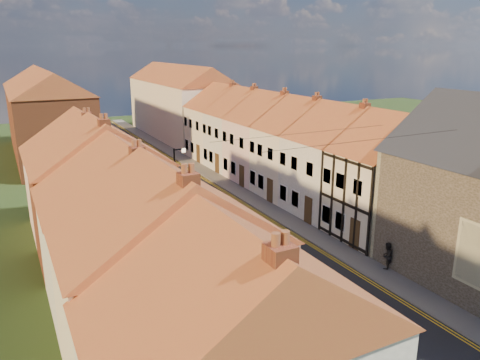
# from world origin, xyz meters

# --- Properties ---
(road) EXTENTS (7.00, 90.00, 0.02)m
(road) POSITION_xyz_m (0.00, 30.00, 0.01)
(road) COLOR black
(road) RESTS_ON ground
(pavement_left) EXTENTS (1.80, 90.00, 0.12)m
(pavement_left) POSITION_xyz_m (-4.40, 30.00, 0.06)
(pavement_left) COLOR slate
(pavement_left) RESTS_ON ground
(pavement_right) EXTENTS (1.80, 90.00, 0.12)m
(pavement_right) POSITION_xyz_m (4.40, 30.00, 0.06)
(pavement_right) COLOR slate
(pavement_right) RESTS_ON ground
(cottage_r_tudor) EXTENTS (8.30, 5.20, 9.00)m
(cottage_r_tudor) POSITION_xyz_m (9.27, 12.70, 4.47)
(cottage_r_tudor) COLOR #F3E0CC
(cottage_r_tudor) RESTS_ON ground
(cottage_r_white_near) EXTENTS (8.30, 6.00, 9.00)m
(cottage_r_white_near) POSITION_xyz_m (9.30, 18.10, 4.47)
(cottage_r_white_near) COLOR beige
(cottage_r_white_near) RESTS_ON ground
(cottage_r_cream_mid) EXTENTS (8.30, 5.20, 9.00)m
(cottage_r_cream_mid) POSITION_xyz_m (9.30, 23.50, 4.48)
(cottage_r_cream_mid) COLOR #F3E0CC
(cottage_r_cream_mid) RESTS_ON ground
(cottage_r_pink) EXTENTS (8.30, 6.00, 9.00)m
(cottage_r_pink) POSITION_xyz_m (9.30, 28.90, 4.47)
(cottage_r_pink) COLOR #FFD4C9
(cottage_r_pink) RESTS_ON ground
(cottage_r_white_far) EXTENTS (8.30, 5.20, 9.00)m
(cottage_r_white_far) POSITION_xyz_m (9.30, 34.30, 4.48)
(cottage_r_white_far) COLOR beige
(cottage_r_white_far) RESTS_ON ground
(cottage_r_cream_far) EXTENTS (8.30, 6.00, 9.00)m
(cottage_r_cream_far) POSITION_xyz_m (9.30, 39.70, 4.47)
(cottage_r_cream_far) COLOR #F3E0CC
(cottage_r_cream_far) RESTS_ON ground
(cottage_l_cream) EXTENTS (8.30, 6.30, 9.10)m
(cottage_l_cream) POSITION_xyz_m (-9.30, 5.55, 4.52)
(cottage_l_cream) COLOR #F3E0CC
(cottage_l_cream) RESTS_ON ground
(cottage_l_white) EXTENTS (8.30, 6.90, 8.80)m
(cottage_l_white) POSITION_xyz_m (-9.30, 11.95, 4.37)
(cottage_l_white) COLOR beige
(cottage_l_white) RESTS_ON ground
(cottage_l_brick_mid) EXTENTS (8.30, 5.70, 9.10)m
(cottage_l_brick_mid) POSITION_xyz_m (-9.30, 18.05, 4.53)
(cottage_l_brick_mid) COLOR #984C2C
(cottage_l_brick_mid) RESTS_ON ground
(cottage_l_pink) EXTENTS (8.30, 6.30, 8.80)m
(cottage_l_pink) POSITION_xyz_m (-9.30, 23.85, 4.37)
(cottage_l_pink) COLOR #FFD4C9
(cottage_l_pink) RESTS_ON ground
(block_right_far) EXTENTS (8.30, 24.20, 10.50)m
(block_right_far) POSITION_xyz_m (9.30, 55.00, 5.29)
(block_right_far) COLOR #F3E0CC
(block_right_far) RESTS_ON ground
(block_left_far) EXTENTS (8.30, 24.20, 10.50)m
(block_left_far) POSITION_xyz_m (-9.30, 50.00, 5.29)
(block_left_far) COLOR #984C2C
(block_left_far) RESTS_ON ground
(lamppost) EXTENTS (0.88, 0.15, 6.00)m
(lamppost) POSITION_xyz_m (-3.81, 20.00, 3.54)
(lamppost) COLOR black
(lamppost) RESTS_ON pavement_left
(car_mid) EXTENTS (1.66, 4.38, 1.42)m
(car_mid) POSITION_xyz_m (-2.71, 19.18, 0.71)
(car_mid) COLOR #AEAFB6
(car_mid) RESTS_ON ground
(car_far) EXTENTS (2.75, 4.31, 1.16)m
(car_far) POSITION_xyz_m (-3.20, 47.63, 0.58)
(car_far) COLOR navy
(car_far) RESTS_ON ground
(car_distant) EXTENTS (2.76, 4.16, 1.06)m
(car_distant) POSITION_xyz_m (-2.49, 56.45, 0.53)
(car_distant) COLOR #B8BDC0
(car_distant) RESTS_ON ground
(pedestrian_left) EXTENTS (0.58, 0.41, 1.50)m
(pedestrian_left) POSITION_xyz_m (-3.70, 12.43, 0.87)
(pedestrian_left) COLOR black
(pedestrian_left) RESTS_ON pavement_left
(pedestrian_right) EXTENTS (0.94, 0.81, 1.64)m
(pedestrian_right) POSITION_xyz_m (5.10, 8.33, 0.94)
(pedestrian_right) COLOR black
(pedestrian_right) RESTS_ON pavement_right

